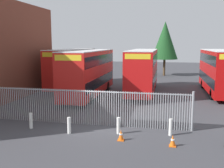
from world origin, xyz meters
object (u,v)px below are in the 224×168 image
object	(u,v)px
double_decker_bus_near_gate	(89,71)
traffic_cone_mid_forecourt	(173,141)
bollard_center_front	(69,125)
double_decker_bus_far_back	(219,70)
bollard_far_right	(171,127)
double_decker_bus_behind_fence_left	(143,69)
bollard_near_right	(118,126)
double_decker_bus_behind_fence_right	(72,66)
traffic_cone_by_gate	(121,135)
bollard_near_left	(31,121)

from	to	relation	value
double_decker_bus_near_gate	traffic_cone_mid_forecourt	bearing A→B (deg)	-55.79
bollard_center_front	double_decker_bus_far_back	bearing A→B (deg)	54.08
double_decker_bus_far_back	bollard_far_right	size ratio (longest dim) A/B	11.38
double_decker_bus_behind_fence_left	bollard_far_right	world-z (taller)	double_decker_bus_behind_fence_left
bollard_near_right	bollard_far_right	distance (m)	2.89
traffic_cone_mid_forecourt	bollard_far_right	bearing A→B (deg)	93.16
double_decker_bus_far_back	bollard_far_right	xyz separation A→B (m)	(-4.94, -13.73, -1.95)
double_decker_bus_behind_fence_right	bollard_center_front	distance (m)	16.51
bollard_near_right	traffic_cone_mid_forecourt	xyz separation A→B (m)	(2.96, -1.26, -0.19)
double_decker_bus_far_back	traffic_cone_by_gate	distance (m)	16.93
bollard_near_right	bollard_far_right	world-z (taller)	same
bollard_center_front	traffic_cone_mid_forecourt	size ratio (longest dim) A/B	1.61
bollard_near_left	double_decker_bus_behind_fence_right	bearing A→B (deg)	100.68
double_decker_bus_behind_fence_right	bollard_near_right	bearing A→B (deg)	-61.34
double_decker_bus_near_gate	bollard_center_front	xyz separation A→B (m)	(1.97, -10.56, -1.95)
traffic_cone_by_gate	traffic_cone_mid_forecourt	distance (m)	2.67
double_decker_bus_near_gate	bollard_near_left	xyz separation A→B (m)	(-0.61, -10.14, -1.95)
double_decker_bus_behind_fence_left	bollard_near_right	bearing A→B (deg)	-90.92
bollard_far_right	bollard_center_front	bearing A→B (deg)	-171.47
double_decker_bus_behind_fence_right	bollard_near_left	world-z (taller)	double_decker_bus_behind_fence_right
traffic_cone_mid_forecourt	bollard_near_right	bearing A→B (deg)	157.01
bollard_near_right	double_decker_bus_behind_fence_left	bearing A→B (deg)	89.08
double_decker_bus_behind_fence_left	double_decker_bus_near_gate	bearing A→B (deg)	-148.61
bollard_near_left	bollard_near_right	size ratio (longest dim) A/B	1.00
traffic_cone_by_gate	bollard_near_right	bearing A→B (deg)	107.66
bollard_near_left	traffic_cone_by_gate	distance (m)	5.71
bollard_near_right	traffic_cone_by_gate	distance (m)	1.05
bollard_near_right	traffic_cone_mid_forecourt	distance (m)	3.23
double_decker_bus_behind_fence_right	bollard_near_left	distance (m)	15.44
double_decker_bus_near_gate	double_decker_bus_behind_fence_left	size ratio (longest dim) A/B	1.00
double_decker_bus_behind_fence_right	traffic_cone_mid_forecourt	bearing A→B (deg)	-55.51
double_decker_bus_behind_fence_right	bollard_near_left	xyz separation A→B (m)	(2.84, -15.05, -1.95)
double_decker_bus_behind_fence_right	bollard_near_left	bearing A→B (deg)	-79.32
bollard_near_right	double_decker_bus_behind_fence_right	bearing A→B (deg)	118.66
double_decker_bus_behind_fence_left	double_decker_bus_behind_fence_right	distance (m)	8.59
bollard_near_right	double_decker_bus_far_back	bearing A→B (deg)	60.90
double_decker_bus_behind_fence_left	bollard_center_front	bearing A→B (deg)	-102.27
traffic_cone_mid_forecourt	double_decker_bus_near_gate	bearing A→B (deg)	124.21
bollard_near_left	bollard_far_right	world-z (taller)	same
bollard_center_front	bollard_far_right	bearing A→B (deg)	8.53
double_decker_bus_behind_fence_right	bollard_far_right	xyz separation A→B (m)	(11.04, -14.63, -1.95)
double_decker_bus_far_back	bollard_center_front	world-z (taller)	double_decker_bus_far_back
traffic_cone_by_gate	bollard_center_front	bearing A→B (deg)	171.56
double_decker_bus_near_gate	bollard_center_front	size ratio (longest dim) A/B	11.38
bollard_center_front	traffic_cone_by_gate	distance (m)	3.09
double_decker_bus_near_gate	traffic_cone_by_gate	bearing A→B (deg)	-65.48
double_decker_bus_behind_fence_right	bollard_center_front	world-z (taller)	double_decker_bus_behind_fence_right
double_decker_bus_far_back	bollard_center_front	xyz separation A→B (m)	(-10.56, -14.57, -1.95)
bollard_near_left	bollard_center_front	world-z (taller)	same
double_decker_bus_behind_fence_left	double_decker_bus_behind_fence_right	xyz separation A→B (m)	(-8.38, 1.90, 0.00)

